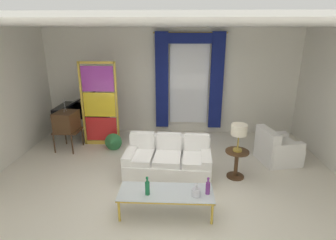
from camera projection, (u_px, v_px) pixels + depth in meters
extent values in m
plane|color=silver|center=(165.00, 184.00, 5.44)|extent=(16.00, 16.00, 0.00)
cube|color=white|center=(171.00, 82.00, 7.87)|extent=(8.00, 0.12, 3.00)
cube|color=white|center=(167.00, 25.00, 5.24)|extent=(8.00, 7.60, 0.04)
cube|color=white|center=(189.00, 81.00, 7.75)|extent=(1.10, 0.02, 2.50)
cylinder|color=gold|center=(190.00, 33.00, 7.26)|extent=(2.00, 0.04, 0.04)
cube|color=navy|center=(162.00, 81.00, 7.69)|extent=(0.36, 0.12, 2.70)
cube|color=navy|center=(217.00, 82.00, 7.62)|extent=(0.36, 0.12, 2.70)
cube|color=navy|center=(190.00, 38.00, 7.29)|extent=(1.80, 0.10, 0.28)
cube|color=white|center=(168.00, 168.00, 5.68)|extent=(1.79, 1.00, 0.38)
cube|color=white|center=(170.00, 151.00, 5.97)|extent=(1.75, 0.30, 0.78)
cube|color=white|center=(206.00, 166.00, 5.58)|extent=(0.25, 0.86, 0.56)
cube|color=white|center=(131.00, 162.00, 5.73)|extent=(0.25, 0.86, 0.56)
cube|color=white|center=(196.00, 159.00, 5.50)|extent=(0.57, 0.77, 0.12)
cube|color=white|center=(196.00, 143.00, 5.73)|extent=(0.52, 0.17, 0.40)
cube|color=white|center=(168.00, 158.00, 5.56)|extent=(0.57, 0.77, 0.12)
cube|color=white|center=(169.00, 142.00, 5.79)|extent=(0.52, 0.17, 0.40)
cube|color=white|center=(140.00, 157.00, 5.61)|extent=(0.57, 0.77, 0.12)
cube|color=white|center=(142.00, 141.00, 5.84)|extent=(0.52, 0.17, 0.40)
cube|color=silver|center=(166.00, 192.00, 4.45)|extent=(1.55, 0.57, 0.02)
cube|color=gold|center=(167.00, 184.00, 4.71)|extent=(1.55, 0.04, 0.03)
cube|color=gold|center=(165.00, 203.00, 4.21)|extent=(1.55, 0.04, 0.03)
cube|color=gold|center=(120.00, 192.00, 4.49)|extent=(0.04, 0.57, 0.03)
cube|color=gold|center=(212.00, 194.00, 4.43)|extent=(0.04, 0.57, 0.03)
cylinder|color=gold|center=(125.00, 193.00, 4.78)|extent=(0.04, 0.04, 0.38)
cylinder|color=gold|center=(209.00, 196.00, 4.72)|extent=(0.04, 0.04, 0.38)
cylinder|color=gold|center=(119.00, 211.00, 4.32)|extent=(0.04, 0.04, 0.38)
cylinder|color=gold|center=(212.00, 214.00, 4.26)|extent=(0.04, 0.04, 0.38)
cylinder|color=silver|center=(196.00, 193.00, 4.31)|extent=(0.13, 0.13, 0.12)
cylinder|color=silver|center=(196.00, 188.00, 4.29)|extent=(0.05, 0.05, 0.05)
sphere|color=silver|center=(196.00, 185.00, 4.27)|extent=(0.06, 0.06, 0.06)
cylinder|color=#753384|center=(208.00, 188.00, 4.36)|extent=(0.07, 0.07, 0.20)
cylinder|color=#753384|center=(208.00, 181.00, 4.32)|extent=(0.03, 0.03, 0.06)
sphere|color=#753384|center=(208.00, 179.00, 4.31)|extent=(0.04, 0.04, 0.04)
cylinder|color=#196B3D|center=(147.00, 188.00, 4.34)|extent=(0.07, 0.07, 0.22)
cylinder|color=#196B3D|center=(147.00, 181.00, 4.29)|extent=(0.03, 0.03, 0.06)
sphere|color=#196B3D|center=(147.00, 178.00, 4.28)|extent=(0.04, 0.04, 0.04)
cube|color=#472D19|center=(68.00, 131.00, 6.89)|extent=(0.62, 0.54, 0.03)
cylinder|color=#472D19|center=(54.00, 144.00, 6.74)|extent=(0.04, 0.04, 0.50)
cylinder|color=#472D19|center=(66.00, 135.00, 7.26)|extent=(0.04, 0.04, 0.50)
cylinder|color=#472D19|center=(72.00, 145.00, 6.67)|extent=(0.04, 0.04, 0.50)
cylinder|color=#472D19|center=(82.00, 136.00, 7.19)|extent=(0.04, 0.04, 0.50)
cube|color=#472D19|center=(66.00, 121.00, 6.81)|extent=(0.54, 0.61, 0.48)
cube|color=black|center=(58.00, 120.00, 6.83)|extent=(0.05, 0.39, 0.30)
cylinder|color=gold|center=(57.00, 128.00, 6.82)|extent=(0.02, 0.04, 0.04)
cylinder|color=gold|center=(60.00, 126.00, 6.97)|extent=(0.02, 0.04, 0.04)
cylinder|color=silver|center=(64.00, 105.00, 6.67)|extent=(0.02, 0.13, 0.34)
cylinder|color=silver|center=(64.00, 105.00, 6.67)|extent=(0.02, 0.13, 0.34)
cube|color=white|center=(278.00, 153.00, 6.33)|extent=(0.95, 0.95, 0.40)
cube|color=white|center=(280.00, 143.00, 6.25)|extent=(0.82, 0.82, 0.10)
cube|color=white|center=(267.00, 146.00, 6.21)|extent=(0.36, 0.82, 0.80)
cube|color=white|center=(272.00, 144.00, 6.60)|extent=(0.76, 0.33, 0.58)
cube|color=white|center=(287.00, 156.00, 6.00)|extent=(0.76, 0.33, 0.58)
cube|color=gold|center=(82.00, 104.00, 7.01)|extent=(0.05, 0.05, 2.20)
cube|color=gold|center=(117.00, 105.00, 6.97)|extent=(0.05, 0.05, 2.20)
cube|color=gold|center=(96.00, 63.00, 6.65)|extent=(0.90, 0.05, 0.06)
cube|color=gold|center=(103.00, 142.00, 7.32)|extent=(0.90, 0.05, 0.10)
cube|color=red|center=(102.00, 129.00, 7.20)|extent=(0.82, 0.02, 0.64)
cube|color=yellow|center=(100.00, 105.00, 6.99)|extent=(0.82, 0.02, 0.64)
cube|color=purple|center=(97.00, 79.00, 6.78)|extent=(0.82, 0.02, 0.64)
cylinder|color=beige|center=(114.00, 148.00, 7.04)|extent=(0.16, 0.16, 0.06)
ellipsoid|color=#1C61A8|center=(114.00, 144.00, 7.01)|extent=(0.18, 0.32, 0.20)
sphere|color=#1C61A8|center=(115.00, 138.00, 7.11)|extent=(0.09, 0.09, 0.09)
cone|color=gold|center=(115.00, 137.00, 7.16)|extent=(0.02, 0.04, 0.02)
cone|color=#307942|center=(112.00, 143.00, 6.81)|extent=(0.44, 0.40, 0.50)
cylinder|color=#472D19|center=(237.00, 152.00, 5.51)|extent=(0.48, 0.48, 0.03)
cylinder|color=#472D19|center=(236.00, 164.00, 5.61)|extent=(0.08, 0.08, 0.55)
cylinder|color=#472D19|center=(235.00, 176.00, 5.69)|extent=(0.36, 0.36, 0.03)
cylinder|color=#B29338|center=(237.00, 150.00, 5.50)|extent=(0.18, 0.18, 0.04)
cylinder|color=#B29338|center=(238.00, 141.00, 5.44)|extent=(0.03, 0.03, 0.36)
cylinder|color=beige|center=(239.00, 130.00, 5.37)|extent=(0.32, 0.32, 0.22)
cube|color=black|center=(86.00, 109.00, 7.74)|extent=(1.50, 1.10, 0.24)
cube|color=black|center=(81.00, 98.00, 7.64)|extent=(1.08, 0.90, 0.60)
cylinder|color=black|center=(109.00, 121.00, 8.19)|extent=(0.07, 0.07, 0.66)
cylinder|color=black|center=(102.00, 129.00, 7.52)|extent=(0.07, 0.07, 0.66)
cylinder|color=black|center=(68.00, 124.00, 7.90)|extent=(0.07, 0.07, 0.66)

